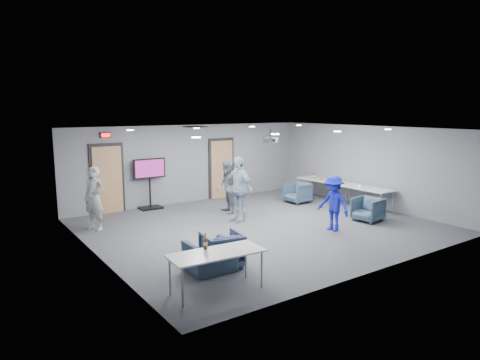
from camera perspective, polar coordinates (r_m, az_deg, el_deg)
floor at (r=12.05m, az=2.78°, el=-6.15°), size 9.00×9.00×0.00m
ceiling at (r=11.62m, az=2.89°, el=6.78°), size 9.00×9.00×0.00m
wall_back at (r=15.10m, az=-6.45°, el=2.20°), size 9.00×0.02×2.70m
wall_front at (r=8.98m, az=18.57°, el=-3.18°), size 9.00×0.02×2.70m
wall_left at (r=9.74m, az=-18.69°, el=-2.23°), size 0.02×8.00×2.70m
wall_right at (r=14.91m, az=16.70°, el=1.77°), size 0.02×8.00×2.70m
door_left at (r=13.95m, az=-17.25°, el=0.07°), size 1.06×0.17×2.24m
door_right at (r=15.70m, az=-2.49°, el=1.49°), size 1.06×0.17×2.24m
exit_sign at (r=13.78m, az=-17.50°, el=5.73°), size 0.32×0.08×0.16m
hvac_diffuser at (r=13.70m, az=-6.01°, el=7.08°), size 0.60×0.60×0.03m
downlights at (r=11.62m, az=2.89°, el=6.71°), size 6.18×3.78×0.02m
person_a at (r=12.14m, az=-18.84°, el=-2.33°), size 0.69×0.76×1.73m
person_b at (r=13.34m, az=-1.69°, el=-0.96°), size 0.77×0.91×1.66m
person_c at (r=12.40m, az=-0.19°, el=-1.20°), size 0.61×1.16×1.89m
person_d at (r=11.71m, az=12.34°, el=-3.04°), size 0.66×1.02×1.50m
chair_right_a at (r=15.05m, az=7.66°, el=-1.70°), size 0.80×0.78×0.70m
chair_right_c at (r=13.03m, az=16.68°, el=-3.78°), size 0.85×0.83×0.69m
chair_front_a at (r=8.98m, az=-2.42°, el=-9.23°), size 0.90×0.92×0.72m
chair_front_b at (r=8.73m, az=-3.82°, el=-10.15°), size 0.98×0.86×0.62m
table_right_a at (r=15.68m, az=10.87°, el=-0.08°), size 0.80×1.91×0.73m
table_right_b at (r=14.44m, az=16.25°, el=-1.11°), size 0.80×1.91×0.73m
table_front_left at (r=7.70m, az=-3.15°, el=-9.93°), size 1.77×0.83×0.73m
bottle_front at (r=7.84m, az=-4.64°, el=-8.40°), size 0.08×0.08×0.30m
bottle_right at (r=15.81m, az=9.89°, el=0.55°), size 0.07×0.07×0.28m
snack_box at (r=15.66m, az=10.75°, el=0.13°), size 0.20×0.17×0.04m
wrapper at (r=14.64m, az=15.80°, el=-0.69°), size 0.22×0.17×0.05m
tv_stand at (r=14.21m, az=-11.95°, el=-0.06°), size 1.08×0.52×1.66m
projector at (r=11.75m, az=4.09°, el=5.36°), size 0.42×0.39×0.36m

